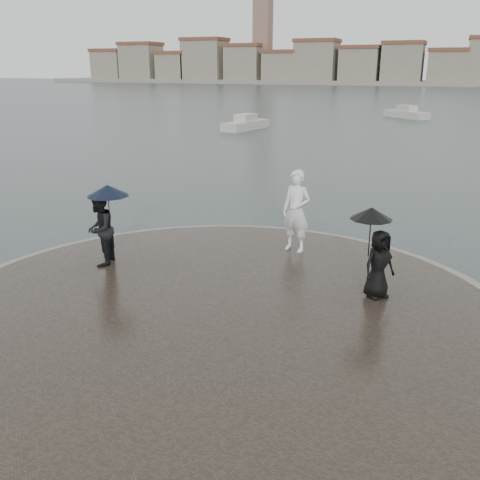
% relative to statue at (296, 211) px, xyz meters
% --- Properties ---
extents(ground, '(400.00, 400.00, 0.00)m').
position_rel_statue_xyz_m(ground, '(-0.48, -7.64, -1.46)').
color(ground, '#2B3835').
rests_on(ground, ground).
extents(kerb_ring, '(12.50, 12.50, 0.32)m').
position_rel_statue_xyz_m(kerb_ring, '(-0.48, -4.14, -1.30)').
color(kerb_ring, gray).
rests_on(kerb_ring, ground).
extents(quay_tip, '(11.90, 11.90, 0.36)m').
position_rel_statue_xyz_m(quay_tip, '(-0.48, -4.14, -1.28)').
color(quay_tip, '#2D261E').
rests_on(quay_tip, ground).
extents(statue, '(0.90, 0.70, 2.20)m').
position_rel_statue_xyz_m(statue, '(0.00, 0.00, 0.00)').
color(statue, white).
rests_on(statue, quay_tip).
extents(visitor_left, '(1.23, 1.14, 2.04)m').
position_rel_statue_xyz_m(visitor_left, '(-4.17, -2.82, 0.02)').
color(visitor_left, black).
rests_on(visitor_left, quay_tip).
extents(visitor_right, '(1.12, 0.98, 1.95)m').
position_rel_statue_xyz_m(visitor_right, '(2.43, -2.29, -0.04)').
color(visitor_right, black).
rests_on(visitor_right, quay_tip).
extents(far_skyline, '(260.00, 20.00, 37.00)m').
position_rel_statue_xyz_m(far_skyline, '(-6.77, 153.07, 4.15)').
color(far_skyline, gray).
rests_on(far_skyline, ground).
extents(boats, '(15.53, 21.62, 1.50)m').
position_rel_statue_xyz_m(boats, '(-7.15, 38.08, -1.08)').
color(boats, beige).
rests_on(boats, ground).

